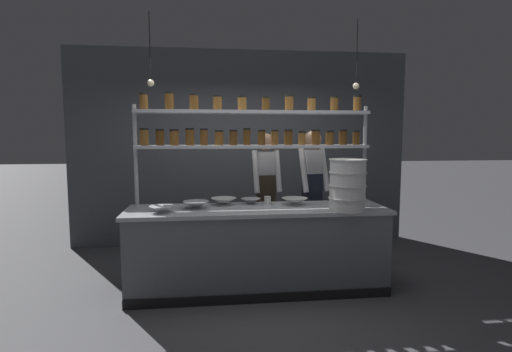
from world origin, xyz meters
TOP-DOWN VIEW (x-y plane):
  - ground_plane at (0.00, 0.00)m, footprint 40.00×40.00m
  - back_wall at (0.00, 1.98)m, footprint 5.23×0.12m
  - prep_counter at (0.00, -0.00)m, footprint 2.83×0.76m
  - spice_shelf_unit at (-0.02, 0.33)m, footprint 2.71×0.28m
  - chef_left at (0.22, 0.84)m, footprint 0.37×0.31m
  - chef_center at (0.80, 0.72)m, footprint 0.39×0.33m
  - container_stack at (0.92, -0.25)m, footprint 0.39×0.39m
  - prep_bowl_near_left at (0.44, 0.13)m, footprint 0.29×0.29m
  - prep_bowl_center_front at (-0.67, 0.05)m, footprint 0.28×0.28m
  - prep_bowl_center_back at (-1.01, -0.14)m, footprint 0.26×0.26m
  - prep_bowl_near_right at (-0.05, 0.26)m, footprint 0.23×0.23m
  - prep_bowl_far_left at (-0.36, 0.23)m, footprint 0.29×0.29m
  - serving_cup_front at (0.14, 0.19)m, footprint 0.08×0.08m
  - pendant_light_row at (-0.01, 0.00)m, footprint 2.25×0.07m

SIDE VIEW (x-z plane):
  - ground_plane at x=0.00m, z-range 0.00..0.00m
  - prep_counter at x=0.00m, z-range 0.00..0.92m
  - prep_bowl_near_right at x=-0.05m, z-range 0.92..0.98m
  - prep_bowl_center_back at x=-1.01m, z-range 0.92..0.99m
  - prep_bowl_center_front at x=-0.67m, z-range 0.92..1.00m
  - prep_bowl_far_left at x=-0.36m, z-range 0.92..1.00m
  - prep_bowl_near_left at x=0.44m, z-range 0.92..1.00m
  - serving_cup_front at x=0.14m, z-range 0.92..1.01m
  - chef_left at x=0.22m, z-range 0.14..1.87m
  - chef_center at x=0.80m, z-range 0.15..1.91m
  - container_stack at x=0.92m, z-range 0.92..1.46m
  - back_wall at x=0.00m, z-range 0.00..3.00m
  - spice_shelf_unit at x=-0.02m, z-range 0.65..2.83m
  - pendant_light_row at x=-0.01m, z-range 1.91..2.65m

